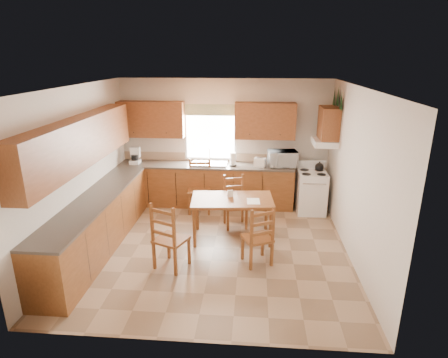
# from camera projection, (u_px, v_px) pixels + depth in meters

# --- Properties ---
(floor) EXTENTS (4.50, 4.50, 0.00)m
(floor) POSITION_uv_depth(u_px,v_px,m) (214.00, 247.00, 6.45)
(floor) COLOR #977A5D
(floor) RESTS_ON ground
(ceiling) EXTENTS (4.50, 4.50, 0.00)m
(ceiling) POSITION_uv_depth(u_px,v_px,m) (212.00, 87.00, 5.60)
(ceiling) COLOR #935829
(ceiling) RESTS_ON floor
(wall_left) EXTENTS (4.50, 4.50, 0.00)m
(wall_left) POSITION_uv_depth(u_px,v_px,m) (78.00, 170.00, 6.19)
(wall_left) COLOR beige
(wall_left) RESTS_ON floor
(wall_right) EXTENTS (4.50, 4.50, 0.00)m
(wall_right) POSITION_uv_depth(u_px,v_px,m) (356.00, 176.00, 5.85)
(wall_right) COLOR beige
(wall_right) RESTS_ON floor
(wall_back) EXTENTS (4.50, 4.50, 0.00)m
(wall_back) POSITION_uv_depth(u_px,v_px,m) (224.00, 142.00, 8.15)
(wall_back) COLOR beige
(wall_back) RESTS_ON floor
(wall_front) EXTENTS (4.50, 4.50, 0.00)m
(wall_front) POSITION_uv_depth(u_px,v_px,m) (190.00, 237.00, 3.89)
(wall_front) COLOR beige
(wall_front) RESTS_ON floor
(lower_cab_back) EXTENTS (3.75, 0.60, 0.88)m
(lower_cab_back) POSITION_uv_depth(u_px,v_px,m) (206.00, 185.00, 8.18)
(lower_cab_back) COLOR brown
(lower_cab_back) RESTS_ON floor
(lower_cab_left) EXTENTS (0.60, 3.60, 0.88)m
(lower_cab_left) POSITION_uv_depth(u_px,v_px,m) (98.00, 224.00, 6.32)
(lower_cab_left) COLOR brown
(lower_cab_left) RESTS_ON floor
(counter_back) EXTENTS (3.75, 0.63, 0.04)m
(counter_back) POSITION_uv_depth(u_px,v_px,m) (206.00, 165.00, 8.04)
(counter_back) COLOR #483F38
(counter_back) RESTS_ON lower_cab_back
(counter_left) EXTENTS (0.63, 3.60, 0.04)m
(counter_left) POSITION_uv_depth(u_px,v_px,m) (95.00, 199.00, 6.17)
(counter_left) COLOR #483F38
(counter_left) RESTS_ON lower_cab_left
(backsplash) EXTENTS (3.75, 0.01, 0.18)m
(backsplash) POSITION_uv_depth(u_px,v_px,m) (207.00, 157.00, 8.28)
(backsplash) COLOR #997E63
(backsplash) RESTS_ON counter_back
(upper_cab_back_left) EXTENTS (1.41, 0.33, 0.75)m
(upper_cab_back_left) POSITION_uv_depth(u_px,v_px,m) (151.00, 119.00, 7.95)
(upper_cab_back_left) COLOR brown
(upper_cab_back_left) RESTS_ON wall_back
(upper_cab_back_right) EXTENTS (1.25, 0.33, 0.75)m
(upper_cab_back_right) POSITION_uv_depth(u_px,v_px,m) (265.00, 121.00, 7.77)
(upper_cab_back_right) COLOR brown
(upper_cab_back_right) RESTS_ON wall_back
(upper_cab_left) EXTENTS (0.33, 3.60, 0.75)m
(upper_cab_left) POSITION_uv_depth(u_px,v_px,m) (80.00, 142.00, 5.88)
(upper_cab_left) COLOR brown
(upper_cab_left) RESTS_ON wall_left
(upper_cab_stove) EXTENTS (0.33, 0.62, 0.62)m
(upper_cab_stove) POSITION_uv_depth(u_px,v_px,m) (329.00, 123.00, 7.25)
(upper_cab_stove) COLOR brown
(upper_cab_stove) RESTS_ON wall_right
(range_hood) EXTENTS (0.44, 0.62, 0.12)m
(range_hood) POSITION_uv_depth(u_px,v_px,m) (324.00, 142.00, 7.37)
(range_hood) COLOR white
(range_hood) RESTS_ON wall_right
(window_frame) EXTENTS (1.13, 0.02, 1.18)m
(window_frame) POSITION_uv_depth(u_px,v_px,m) (210.00, 133.00, 8.08)
(window_frame) COLOR white
(window_frame) RESTS_ON wall_back
(window_pane) EXTENTS (1.05, 0.01, 1.10)m
(window_pane) POSITION_uv_depth(u_px,v_px,m) (210.00, 133.00, 8.08)
(window_pane) COLOR white
(window_pane) RESTS_ON wall_back
(window_valance) EXTENTS (1.19, 0.01, 0.24)m
(window_valance) POSITION_uv_depth(u_px,v_px,m) (210.00, 110.00, 7.90)
(window_valance) COLOR #486635
(window_valance) RESTS_ON wall_back
(sink_basin) EXTENTS (0.75, 0.45, 0.04)m
(sink_basin) POSITION_uv_depth(u_px,v_px,m) (209.00, 164.00, 8.02)
(sink_basin) COLOR silver
(sink_basin) RESTS_ON counter_back
(pine_decal_a) EXTENTS (0.22, 0.22, 0.36)m
(pine_decal_a) POSITION_uv_depth(u_px,v_px,m) (342.00, 100.00, 6.79)
(pine_decal_a) COLOR black
(pine_decal_a) RESTS_ON wall_right
(pine_decal_b) EXTENTS (0.22, 0.22, 0.36)m
(pine_decal_b) POSITION_uv_depth(u_px,v_px,m) (338.00, 96.00, 7.08)
(pine_decal_b) COLOR black
(pine_decal_b) RESTS_ON wall_right
(pine_decal_c) EXTENTS (0.22, 0.22, 0.36)m
(pine_decal_c) POSITION_uv_depth(u_px,v_px,m) (335.00, 96.00, 7.39)
(pine_decal_c) COLOR black
(pine_decal_c) RESTS_ON wall_right
(stove) EXTENTS (0.59, 0.60, 0.86)m
(stove) POSITION_uv_depth(u_px,v_px,m) (311.00, 193.00, 7.78)
(stove) COLOR white
(stove) RESTS_ON floor
(coffeemaker) EXTENTS (0.28, 0.31, 0.38)m
(coffeemaker) POSITION_uv_depth(u_px,v_px,m) (135.00, 155.00, 8.04)
(coffeemaker) COLOR white
(coffeemaker) RESTS_ON counter_back
(paper_towel) EXTENTS (0.16, 0.16, 0.28)m
(paper_towel) POSITION_uv_depth(u_px,v_px,m) (233.00, 159.00, 7.90)
(paper_towel) COLOR white
(paper_towel) RESTS_ON counter_back
(toaster) EXTENTS (0.26, 0.20, 0.19)m
(toaster) POSITION_uv_depth(u_px,v_px,m) (260.00, 162.00, 7.84)
(toaster) COLOR white
(toaster) RESTS_ON counter_back
(microwave) EXTENTS (0.59, 0.46, 0.33)m
(microwave) POSITION_uv_depth(u_px,v_px,m) (282.00, 159.00, 7.85)
(microwave) COLOR white
(microwave) RESTS_ON counter_back
(dining_table) EXTENTS (1.48, 0.93, 0.76)m
(dining_table) POSITION_uv_depth(u_px,v_px,m) (232.00, 218.00, 6.68)
(dining_table) COLOR brown
(dining_table) RESTS_ON floor
(chair_near_left) EXTENTS (0.59, 0.58, 1.09)m
(chair_near_left) POSITION_uv_depth(u_px,v_px,m) (171.00, 235.00, 5.71)
(chair_near_left) COLOR brown
(chair_near_left) RESTS_ON floor
(chair_near_right) EXTENTS (0.54, 0.53, 0.99)m
(chair_near_right) POSITION_uv_depth(u_px,v_px,m) (257.00, 234.00, 5.83)
(chair_near_right) COLOR brown
(chair_near_right) RESTS_ON floor
(chair_far_left) EXTENTS (0.49, 0.47, 1.10)m
(chair_far_left) POSITION_uv_depth(u_px,v_px,m) (199.00, 187.00, 7.76)
(chair_far_left) COLOR brown
(chair_far_left) RESTS_ON floor
(chair_far_right) EXTENTS (0.50, 0.49, 0.99)m
(chair_far_right) POSITION_uv_depth(u_px,v_px,m) (235.00, 202.00, 7.10)
(chair_far_right) COLOR brown
(chair_far_right) RESTS_ON floor
(table_paper) EXTENTS (0.23, 0.30, 0.00)m
(table_paper) POSITION_uv_depth(u_px,v_px,m) (253.00, 201.00, 6.44)
(table_paper) COLOR white
(table_paper) RESTS_ON dining_table
(table_card) EXTENTS (0.10, 0.05, 0.13)m
(table_card) POSITION_uv_depth(u_px,v_px,m) (230.00, 194.00, 6.61)
(table_card) COLOR white
(table_card) RESTS_ON dining_table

